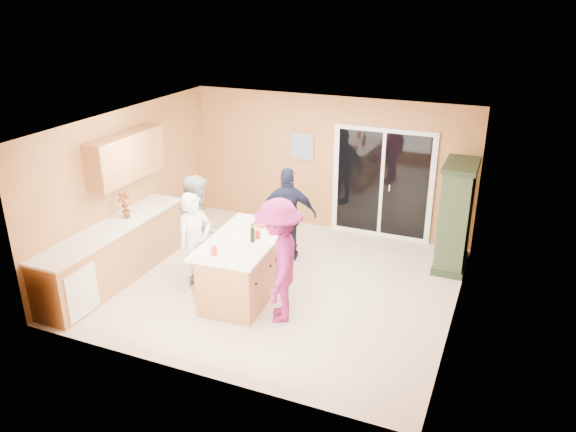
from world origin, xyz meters
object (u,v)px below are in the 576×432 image
at_px(kitchen_island, 244,269).
at_px(woman_white, 195,243).
at_px(woman_magenta, 279,261).
at_px(green_hutch, 455,218).
at_px(woman_grey, 199,227).
at_px(woman_navy, 288,215).

bearing_deg(kitchen_island, woman_white, -174.32).
bearing_deg(woman_magenta, green_hutch, 121.28).
bearing_deg(woman_magenta, woman_white, -120.01).
relative_size(woman_white, woman_magenta, 0.89).
distance_m(woman_white, woman_grey, 0.51).
height_order(woman_navy, woman_magenta, woman_magenta).
distance_m(kitchen_island, woman_magenta, 0.95).
bearing_deg(woman_white, green_hutch, -30.84).
height_order(woman_white, woman_magenta, woman_magenta).
distance_m(green_hutch, woman_magenta, 3.32).
bearing_deg(woman_white, woman_navy, -3.97).
bearing_deg(woman_navy, woman_white, 41.81).
height_order(green_hutch, woman_white, green_hutch).
xyz_separation_m(kitchen_island, woman_grey, (-0.97, 0.33, 0.41)).
height_order(kitchen_island, green_hutch, green_hutch).
bearing_deg(woman_white, woman_grey, 50.12).
xyz_separation_m(woman_grey, woman_magenta, (1.71, -0.71, 0.04)).
relative_size(woman_white, woman_grey, 0.93).
height_order(kitchen_island, woman_grey, woman_grey).
height_order(kitchen_island, woman_magenta, woman_magenta).
distance_m(kitchen_island, green_hutch, 3.60).
distance_m(kitchen_island, woman_navy, 1.49).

